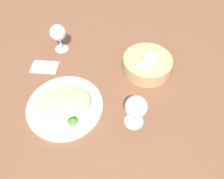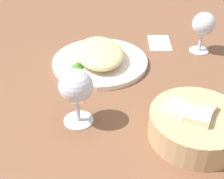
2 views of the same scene
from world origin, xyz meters
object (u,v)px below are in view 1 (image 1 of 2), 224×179
Objects in this scene: wine_glass_near at (136,108)px; wine_glass_far at (58,34)px; plate at (65,106)px; bread_basket at (147,64)px; folded_napkin at (44,67)px.

wine_glass_far is at bearing 135.01° from wine_glass_near.
plate is 36.75cm from bread_basket.
plate is 32.88cm from wine_glass_far.
folded_napkin is at bearing 125.42° from plate.
wine_glass_near reaches higher than wine_glass_far.
folded_napkin is at bearing -111.06° from wine_glass_far.
wine_glass_far reaches higher than plate.
wine_glass_near is 45.44cm from folded_napkin.
wine_glass_near is (25.35, -3.40, 8.37)cm from plate.
wine_glass_near is 48.23cm from wine_glass_far.
bread_basket is at bearing 80.62° from wine_glass_near.
folded_napkin is (-38.70, 22.18, -8.67)cm from wine_glass_near.
wine_glass_far reaches higher than bread_basket.
plate is 2.07× the size of wine_glass_near.
plate is at bearing -143.60° from bread_basket.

